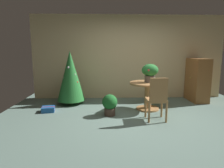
{
  "coord_description": "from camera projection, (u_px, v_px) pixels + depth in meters",
  "views": [
    {
      "loc": [
        -0.76,
        -3.99,
        1.49
      ],
      "look_at": [
        -0.6,
        0.46,
        0.74
      ],
      "focal_mm": 31.22,
      "sensor_mm": 36.0,
      "label": 1
    }
  ],
  "objects": [
    {
      "name": "back_wall_panel",
      "position": [
        129.0,
        57.0,
        6.16
      ],
      "size": [
        6.0,
        0.1,
        2.6
      ],
      "primitive_type": "cube",
      "color": "beige",
      "rests_on": "ground_plane"
    },
    {
      "name": "round_dining_table",
      "position": [
        148.0,
        91.0,
        4.99
      ],
      "size": [
        0.95,
        0.95,
        0.71
      ],
      "color": "#B27F4C",
      "rests_on": "ground_plane"
    },
    {
      "name": "flower_vase",
      "position": [
        150.0,
        72.0,
        4.93
      ],
      "size": [
        0.42,
        0.42,
        0.47
      ],
      "color": "#665B51",
      "rests_on": "round_dining_table"
    },
    {
      "name": "wooden_cabinet",
      "position": [
        197.0,
        80.0,
        5.84
      ],
      "size": [
        0.45,
        0.84,
        1.28
      ],
      "color": "brown",
      "rests_on": "ground_plane"
    },
    {
      "name": "ground_plane",
      "position": [
        140.0,
        121.0,
        4.21
      ],
      "size": [
        6.6,
        6.6,
        0.0
      ],
      "primitive_type": "plane",
      "color": "slate"
    },
    {
      "name": "holiday_tree",
      "position": [
        70.0,
        76.0,
        5.47
      ],
      "size": [
        0.77,
        0.77,
        1.51
      ],
      "color": "brown",
      "rests_on": "ground_plane"
    },
    {
      "name": "potted_plant",
      "position": [
        110.0,
        104.0,
        4.54
      ],
      "size": [
        0.36,
        0.36,
        0.5
      ],
      "color": "#4C382D",
      "rests_on": "ground_plane"
    },
    {
      "name": "gift_box_blue",
      "position": [
        48.0,
        109.0,
        4.85
      ],
      "size": [
        0.35,
        0.34,
        0.13
      ],
      "color": "#1E569E",
      "rests_on": "ground_plane"
    },
    {
      "name": "wooden_chair_near",
      "position": [
        157.0,
        97.0,
        4.13
      ],
      "size": [
        0.41,
        0.39,
        0.95
      ],
      "color": "#B27F4C",
      "rests_on": "ground_plane"
    }
  ]
}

